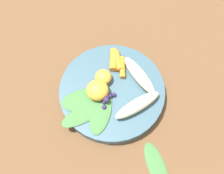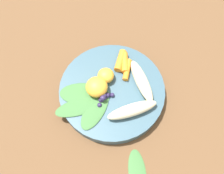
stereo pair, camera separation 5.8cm
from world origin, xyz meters
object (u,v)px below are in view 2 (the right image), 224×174
object	(u,v)px
bowl	(112,91)
orange_segment_near	(97,87)
kale_leaf_stray	(138,174)
banana_peeled_left	(141,81)
banana_peeled_right	(131,111)

from	to	relation	value
bowl	orange_segment_near	world-z (taller)	orange_segment_near
bowl	kale_leaf_stray	size ratio (longest dim) A/B	2.44
bowl	banana_peeled_left	distance (m)	0.08
banana_peeled_left	orange_segment_near	distance (m)	0.11
banana_peeled_left	kale_leaf_stray	xyz separation A→B (m)	(0.14, 0.16, -0.04)
banana_peeled_right	orange_segment_near	bearing A→B (deg)	125.17
banana_peeled_left	bowl	bearing A→B (deg)	81.21
banana_peeled_left	kale_leaf_stray	distance (m)	0.22
bowl	orange_segment_near	size ratio (longest dim) A/B	4.95
banana_peeled_right	kale_leaf_stray	size ratio (longest dim) A/B	1.12
banana_peeled_left	banana_peeled_right	distance (m)	0.09
banana_peeled_left	orange_segment_near	size ratio (longest dim) A/B	2.27
bowl	kale_leaf_stray	bearing A→B (deg)	68.98
bowl	kale_leaf_stray	xyz separation A→B (m)	(0.08, 0.20, -0.01)
banana_peeled_right	orange_segment_near	size ratio (longest dim) A/B	2.27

